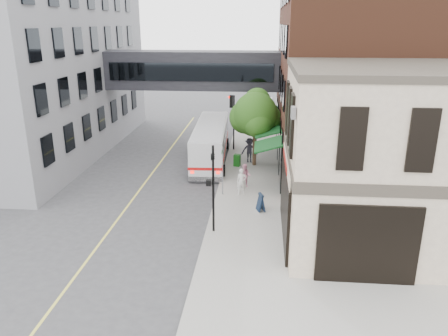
% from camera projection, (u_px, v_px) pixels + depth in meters
% --- Properties ---
extents(ground, '(120.00, 120.00, 0.00)m').
position_uv_depth(ground, '(200.00, 253.00, 20.36)').
color(ground, '#38383A').
rests_on(ground, ground).
extents(sidewalk_main, '(4.00, 60.00, 0.15)m').
position_uv_depth(sidewalk_main, '(252.00, 162.00, 33.39)').
color(sidewalk_main, gray).
rests_on(sidewalk_main, ground).
extents(corner_building, '(10.19, 8.12, 8.45)m').
position_uv_depth(corner_building, '(397.00, 159.00, 20.16)').
color(corner_building, tan).
rests_on(corner_building, ground).
extents(brick_building, '(13.76, 18.00, 14.00)m').
position_uv_depth(brick_building, '(365.00, 69.00, 31.46)').
color(brick_building, '#4A2517').
rests_on(brick_building, ground).
extents(opposite_building, '(14.00, 24.00, 14.00)m').
position_uv_depth(opposite_building, '(15.00, 65.00, 34.68)').
color(opposite_building, gray).
rests_on(opposite_building, ground).
extents(skyway_bridge, '(14.00, 3.18, 3.00)m').
position_uv_depth(skyway_bridge, '(193.00, 70.00, 35.55)').
color(skyway_bridge, black).
rests_on(skyway_bridge, ground).
extents(traffic_signal_near, '(0.44, 0.22, 4.60)m').
position_uv_depth(traffic_signal_near, '(213.00, 178.00, 21.27)').
color(traffic_signal_near, black).
rests_on(traffic_signal_near, sidewalk_main).
extents(traffic_signal_far, '(0.53, 0.28, 4.50)m').
position_uv_depth(traffic_signal_far, '(232.00, 111.00, 35.33)').
color(traffic_signal_far, black).
rests_on(traffic_signal_far, sidewalk_main).
extents(street_sign_pole, '(0.08, 0.75, 3.00)m').
position_uv_depth(street_sign_pole, '(222.00, 167.00, 26.33)').
color(street_sign_pole, gray).
rests_on(street_sign_pole, sidewalk_main).
extents(street_tree, '(3.80, 3.20, 5.60)m').
position_uv_depth(street_tree, '(255.00, 114.00, 31.42)').
color(street_tree, '#382619').
rests_on(street_tree, sidewalk_main).
extents(lane_marking, '(0.12, 40.00, 0.01)m').
position_uv_depth(lane_marking, '(149.00, 177.00, 30.23)').
color(lane_marking, '#D8CC4C').
rests_on(lane_marking, ground).
extents(bus, '(2.88, 10.45, 2.79)m').
position_uv_depth(bus, '(211.00, 141.00, 33.41)').
color(bus, silver).
rests_on(bus, ground).
extents(pedestrian_a, '(0.61, 0.41, 1.63)m').
position_uv_depth(pedestrian_a, '(241.00, 182.00, 26.61)').
color(pedestrian_a, silver).
rests_on(pedestrian_a, sidewalk_main).
extents(pedestrian_b, '(0.83, 0.70, 1.52)m').
position_uv_depth(pedestrian_b, '(245.00, 176.00, 27.82)').
color(pedestrian_b, pink).
rests_on(pedestrian_b, sidewalk_main).
extents(pedestrian_c, '(1.26, 0.80, 1.87)m').
position_uv_depth(pedestrian_c, '(249.00, 150.00, 32.73)').
color(pedestrian_c, black).
rests_on(pedestrian_c, sidewalk_main).
extents(newspaper_box, '(0.52, 0.49, 0.88)m').
position_uv_depth(newspaper_box, '(237.00, 160.00, 32.00)').
color(newspaper_box, '#155C15').
rests_on(newspaper_box, sidewalk_main).
extents(sandwich_board, '(0.54, 0.66, 1.01)m').
position_uv_depth(sandwich_board, '(261.00, 202.00, 24.38)').
color(sandwich_board, '#101D32').
rests_on(sandwich_board, sidewalk_main).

